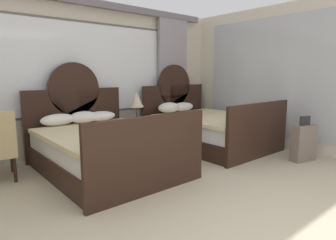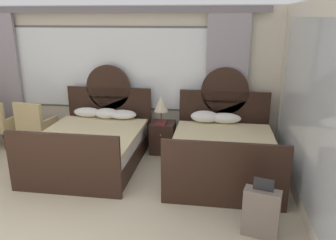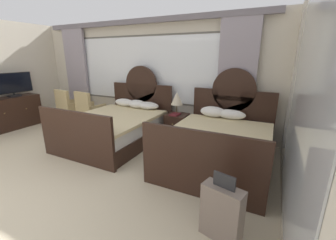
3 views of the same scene
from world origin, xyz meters
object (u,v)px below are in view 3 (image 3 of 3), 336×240
Objects in this scene: bed_near_window at (117,126)px; armchair_by_window_left at (89,108)px; table_lamp_on_nightstand at (177,99)px; armchair_by_window_centre at (69,105)px; tv_flatscreen at (12,84)px; dresser_minibar at (0,115)px; bed_near_mirror at (219,144)px; suitcase_on_floor at (222,213)px; book_on_nightstand at (175,114)px; nightstand_between_beds at (177,127)px.

bed_near_window is 2.31× the size of armchair_by_window_left.
armchair_by_window_centre is (-3.22, -0.24, -0.42)m from table_lamp_on_nightstand.
dresser_minibar is at bearing -93.56° from tv_flatscreen.
bed_near_mirror is 2.95× the size of suitcase_on_floor.
nightstand_between_beds is at bearing 82.61° from book_on_nightstand.
table_lamp_on_nightstand is 3.26m from armchair_by_window_centre.
bed_near_window is at bearing 179.83° from bed_near_mirror.
table_lamp_on_nightstand is 0.49× the size of tv_flatscreen.
table_lamp_on_nightstand is 2.98m from suitcase_on_floor.
armchair_by_window_left is (-2.45, -0.24, -0.42)m from table_lamp_on_nightstand.
suitcase_on_floor is at bearing -55.47° from book_on_nightstand.
dresser_minibar is 0.84m from tv_flatscreen.
book_on_nightstand is (1.12, 0.61, 0.25)m from bed_near_window.
suitcase_on_floor is (4.05, -2.20, -0.20)m from armchair_by_window_left.
bed_near_mirror reaches higher than armchair_by_window_left.
tv_flatscreen reaches higher than suitcase_on_floor.
nightstand_between_beds is (1.13, 0.70, -0.06)m from bed_near_window.
suitcase_on_floor is at bearing -56.70° from nightstand_between_beds.
bed_near_mirror is 2.31× the size of armchair_by_window_centre.
nightstand_between_beds is 1.19× the size of table_lamp_on_nightstand.
tv_flatscreen reaches higher than dresser_minibar.
book_on_nightstand is at bearing 124.53° from suitcase_on_floor.
dresser_minibar is at bearing -171.73° from bed_near_mirror.
bed_near_mirror is at bearing -32.10° from nightstand_between_beds.
bed_near_mirror is (2.25, -0.01, -0.00)m from bed_near_window.
tv_flatscreen is at bearing 166.98° from suitcase_on_floor.
armchair_by_window_centre is at bearing -176.77° from nightstand_between_beds.
bed_near_window is at bearing -20.78° from armchair_by_window_left.
bed_near_window is 1.30m from book_on_nightstand.
nightstand_between_beds is 0.62× the size of armchair_by_window_centre.
table_lamp_on_nightstand is (1.09, 0.76, 0.57)m from bed_near_window.
armchair_by_window_centre is at bearing -175.66° from table_lamp_on_nightstand.
bed_near_mirror is 5.36m from dresser_minibar.
tv_flatscreen is at bearing -135.80° from armchair_by_window_centre.
bed_near_mirror is 1.51m from table_lamp_on_nightstand.
armchair_by_window_left is 0.77m from armchair_by_window_centre.
armchair_by_window_left is (-3.61, 0.52, 0.15)m from bed_near_mirror.
book_on_nightstand is (-1.14, 0.62, 0.25)m from bed_near_mirror.
table_lamp_on_nightstand is 1.89× the size of book_on_nightstand.
bed_near_mirror reaches higher than book_on_nightstand.
armchair_by_window_left is at bearing 171.78° from bed_near_mirror.
armchair_by_window_left is at bearing -174.30° from table_lamp_on_nightstand.
armchair_by_window_left is (-2.49, -0.18, 0.21)m from nightstand_between_beds.
book_on_nightstand is 0.14× the size of dresser_minibar.
armchair_by_window_left is at bearing 159.22° from bed_near_window.
tv_flatscreen is (-4.16, -1.06, 0.84)m from nightstand_between_beds.
book_on_nightstand is at bearing 1.65° from armchair_by_window_centre.
book_on_nightstand is 4.29m from tv_flatscreen.
suitcase_on_floor is at bearing -13.02° from tv_flatscreen.
nightstand_between_beds is 2.50m from armchair_by_window_left.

